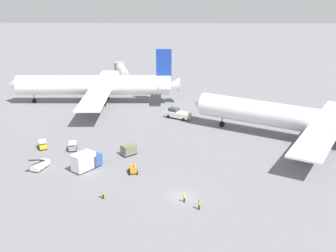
% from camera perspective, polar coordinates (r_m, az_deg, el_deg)
% --- Properties ---
extents(ground_plane, '(600.00, 600.00, 0.00)m').
position_cam_1_polar(ground_plane, '(69.18, 1.93, -9.84)').
color(ground_plane, slate).
extents(airliner_at_gate_left, '(49.73, 46.71, 15.76)m').
position_cam_1_polar(airliner_at_gate_left, '(121.66, -10.02, 5.55)').
color(airliner_at_gate_left, white).
rests_on(airliner_at_gate_left, ground).
extents(airliner_being_pushed, '(53.43, 38.88, 15.94)m').
position_cam_1_polar(airliner_being_pushed, '(94.81, 19.73, 0.56)').
color(airliner_being_pushed, silver).
rests_on(airliner_being_pushed, ground).
extents(pushback_tug, '(8.91, 6.16, 2.98)m').
position_cam_1_polar(pushback_tug, '(107.04, 1.37, 1.71)').
color(pushback_tug, white).
rests_on(pushback_tug, ground).
extents(gse_container_dolly_flat, '(3.86, 3.77, 2.15)m').
position_cam_1_polar(gse_container_dolly_flat, '(85.05, -5.46, -3.23)').
color(gse_container_dolly_flat, slate).
rests_on(gse_container_dolly_flat, ground).
extents(gse_catering_truck_tall, '(5.41, 6.12, 3.50)m').
position_cam_1_polar(gse_catering_truck_tall, '(79.55, -11.24, -4.73)').
color(gse_catering_truck_tall, '#2D5199').
rests_on(gse_catering_truck_tall, ground).
extents(gse_gpu_cart_small, '(2.00, 2.39, 1.90)m').
position_cam_1_polar(gse_gpu_cart_small, '(77.21, -4.85, -5.96)').
color(gse_gpu_cart_small, orange).
rests_on(gse_gpu_cart_small, ground).
extents(gse_baggage_cart_trailing, '(2.57, 3.14, 1.71)m').
position_cam_1_polar(gse_baggage_cart_trailing, '(91.78, -16.95, -2.50)').
color(gse_baggage_cart_trailing, gold).
rests_on(gse_baggage_cart_trailing, ground).
extents(gse_baggage_cart_near_cluster, '(1.98, 2.94, 1.71)m').
position_cam_1_polar(gse_baggage_cart_near_cluster, '(89.27, -13.03, -2.76)').
color(gse_baggage_cart_near_cluster, gray).
rests_on(gse_baggage_cart_near_cluster, ground).
extents(gse_belt_loader_portside, '(2.92, 5.06, 3.02)m').
position_cam_1_polar(gse_belt_loader_portside, '(82.30, -17.30, -5.14)').
color(gse_belt_loader_portside, silver).
rests_on(gse_belt_loader_portside, ground).
extents(ground_crew_ramp_agent_by_cones, '(0.36, 0.36, 1.68)m').
position_cam_1_polar(ground_crew_ramp_agent_by_cones, '(65.54, 4.32, -10.79)').
color(ground_crew_ramp_agent_by_cones, black).
rests_on(ground_crew_ramp_agent_by_cones, ground).
extents(ground_crew_marshaller_foreground, '(0.44, 0.39, 1.62)m').
position_cam_1_polar(ground_crew_marshaller_foreground, '(67.45, 2.27, -9.84)').
color(ground_crew_marshaller_foreground, black).
rests_on(ground_crew_marshaller_foreground, ground).
extents(ground_crew_wing_walker_right, '(0.48, 0.36, 1.62)m').
position_cam_1_polar(ground_crew_wing_walker_right, '(69.19, -8.96, -9.28)').
color(ground_crew_wing_walker_right, black).
rests_on(ground_crew_wing_walker_right, ground).
extents(jet_bridge, '(7.68, 18.12, 6.26)m').
position_cam_1_polar(jet_bridge, '(145.15, -6.41, 7.63)').
color(jet_bridge, '#B7B7BC').
rests_on(jet_bridge, ground).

